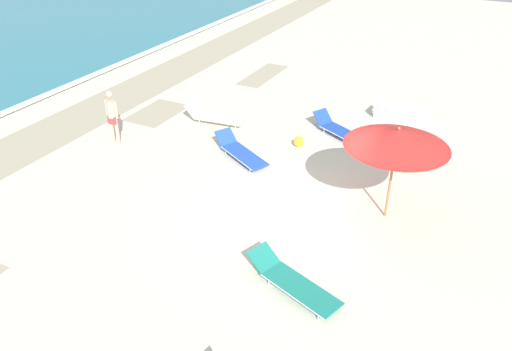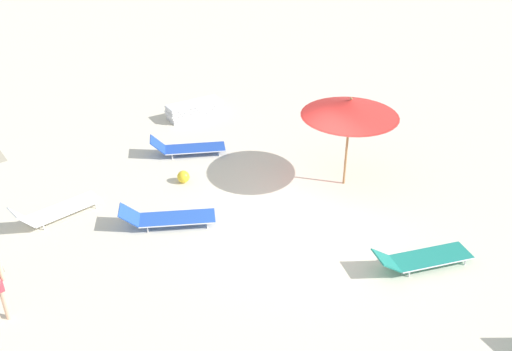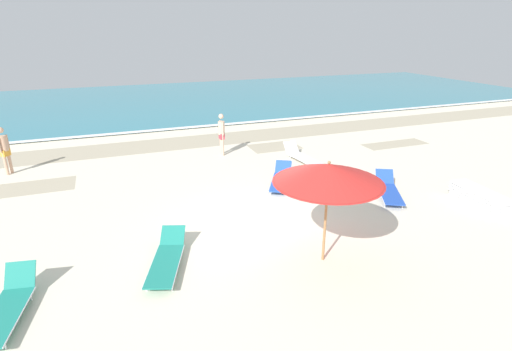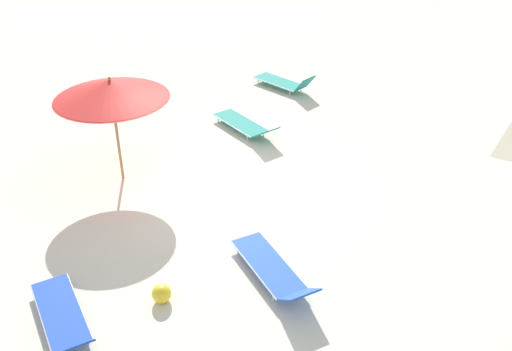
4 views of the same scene
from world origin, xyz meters
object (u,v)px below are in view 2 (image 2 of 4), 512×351
Objects in this scene: beach_ball at (183,177)px; sun_lounger_beside_umbrella at (422,258)px; beach_umbrella at (350,108)px; sun_lounger_near_water_left at (187,147)px; sun_lounger_mid_beach_solo at (56,210)px; sun_lounger_near_water_right at (167,217)px; lounger_stack at (195,110)px.

sun_lounger_beside_umbrella is at bearing -158.32° from beach_ball.
sun_lounger_near_water_left is at bearing 33.28° from beach_umbrella.
sun_lounger_mid_beach_solo reaches higher than beach_ball.
sun_lounger_mid_beach_solo is at bearing 131.24° from sun_lounger_near_water_left.
sun_lounger_beside_umbrella is 6.83× the size of beach_ball.
sun_lounger_near_water_right is at bearing 77.50° from beach_umbrella.
lounger_stack is 0.87× the size of sun_lounger_near_water_right.
sun_lounger_mid_beach_solo reaches higher than sun_lounger_near_water_right.
lounger_stack is at bearing 9.50° from beach_umbrella.
sun_lounger_mid_beach_solo is (2.85, 6.70, -1.94)m from beach_umbrella.
sun_lounger_near_water_right is 1.04× the size of sun_lounger_mid_beach_solo.
sun_lounger_near_water_right is (-4.95, 3.68, -0.04)m from lounger_stack.
lounger_stack is 9.45m from sun_lounger_beside_umbrella.
sun_lounger_near_water_left reaches higher than lounger_stack.
sun_lounger_mid_beach_solo is (1.81, 2.02, 0.01)m from sun_lounger_near_water_right.
sun_lounger_mid_beach_solo is at bearing 84.46° from beach_ball.
beach_ball is (2.53, 3.41, -1.99)m from beach_umbrella.
sun_lounger_near_water_left is at bearing -33.75° from beach_ball.
sun_lounger_beside_umbrella is 5.79m from sun_lounger_near_water_right.
sun_lounger_beside_umbrella reaches higher than beach_ball.
sun_lounger_mid_beach_solo is 3.31m from beach_ball.
sun_lounger_near_water_right is at bearing 139.54° from beach_ball.
sun_lounger_mid_beach_solo reaches higher than lounger_stack.
beach_ball is (-3.46, 2.40, -0.08)m from lounger_stack.
sun_lounger_mid_beach_solo is at bearing 61.39° from sun_lounger_beside_umbrella.
sun_lounger_mid_beach_solo is 6.45× the size of beach_ball.
beach_ball is at bearing 53.36° from beach_umbrella.
lounger_stack is at bearing -67.62° from sun_lounger_mid_beach_solo.
sun_lounger_near_water_right is at bearing 148.07° from lounger_stack.
beach_ball is (5.99, 2.38, -0.04)m from sun_lounger_beside_umbrella.
beach_umbrella is 4.69m from beach_ball.
sun_lounger_near_water_left is at bearing 31.02° from sun_lounger_beside_umbrella.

